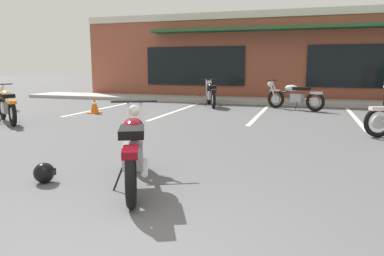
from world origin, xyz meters
TOP-DOWN VIEW (x-y plane):
  - ground_plane at (0.00, 4.15)m, footprint 80.00×80.00m
  - sidewalk_kerb at (0.00, 12.92)m, footprint 22.00×1.80m
  - brick_storefront_building at (0.00, 17.01)m, footprint 17.80×6.79m
  - painted_stall_lines at (-0.00, 9.32)m, footprint 10.92×4.80m
  - motorcycle_foreground_classic at (-0.64, 2.00)m, footprint 1.16×1.97m
  - motorcycle_silver_naked at (-1.98, 10.98)m, footprint 1.05×2.02m
  - motorcycle_blue_standard at (0.95, 10.80)m, footprint 1.96×1.19m
  - motorcycle_green_cafe_racer at (-6.07, 5.62)m, footprint 1.79×1.47m
  - helmet_on_pavement at (-1.77, 1.74)m, footprint 0.26×0.26m
  - traffic_cone at (-4.95, 7.97)m, footprint 0.34×0.34m

SIDE VIEW (x-z plane):
  - ground_plane at x=0.00m, z-range 0.00..0.00m
  - painted_stall_lines at x=0.00m, z-range 0.00..0.01m
  - sidewalk_kerb at x=0.00m, z-range 0.00..0.14m
  - helmet_on_pavement at x=-1.77m, z-range 0.00..0.26m
  - traffic_cone at x=-4.95m, z-range -0.01..0.52m
  - motorcycle_foreground_classic at x=-0.64m, z-range -0.03..0.95m
  - motorcycle_silver_naked at x=-1.98m, z-range -0.03..0.95m
  - motorcycle_blue_standard at x=0.95m, z-range -0.03..0.95m
  - motorcycle_green_cafe_racer at x=-6.07m, z-range -0.03..0.95m
  - brick_storefront_building at x=0.00m, z-range 0.00..3.76m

